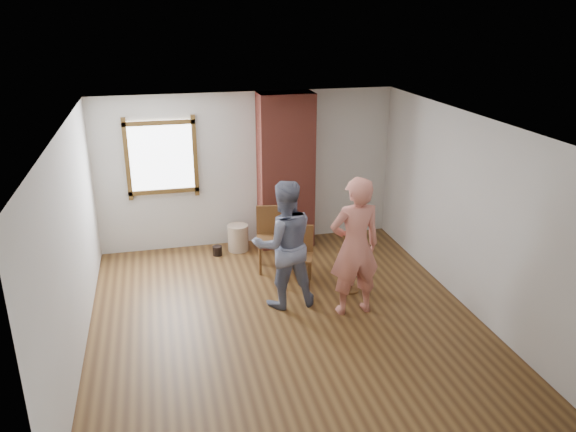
# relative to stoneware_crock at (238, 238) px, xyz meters

# --- Properties ---
(ground) EXTENTS (5.50, 5.50, 0.00)m
(ground) POSITION_rel_stoneware_crock_xyz_m (0.25, -2.40, -0.22)
(ground) COLOR brown
(ground) RESTS_ON ground
(room_shell) EXTENTS (5.04, 5.52, 2.62)m
(room_shell) POSITION_rel_stoneware_crock_xyz_m (0.19, -1.79, 1.59)
(room_shell) COLOR silver
(room_shell) RESTS_ON ground
(brick_chimney) EXTENTS (0.90, 0.50, 2.60)m
(brick_chimney) POSITION_rel_stoneware_crock_xyz_m (0.85, 0.10, 1.08)
(brick_chimney) COLOR #9E4638
(brick_chimney) RESTS_ON ground
(stoneware_crock) EXTENTS (0.44, 0.44, 0.45)m
(stoneware_crock) POSITION_rel_stoneware_crock_xyz_m (0.00, 0.00, 0.00)
(stoneware_crock) COLOR tan
(stoneware_crock) RESTS_ON ground
(dark_pot) EXTENTS (0.17, 0.17, 0.16)m
(dark_pot) POSITION_rel_stoneware_crock_xyz_m (-0.37, -0.13, -0.15)
(dark_pot) COLOR black
(dark_pot) RESTS_ON ground
(dining_chair_left) EXTENTS (0.53, 0.53, 0.98)m
(dining_chair_left) POSITION_rel_stoneware_crock_xyz_m (0.41, -0.78, 0.33)
(dining_chair_left) COLOR brown
(dining_chair_left) RESTS_ON ground
(dining_chair_right) EXTENTS (0.52, 0.52, 0.88)m
(dining_chair_right) POSITION_rel_stoneware_crock_xyz_m (0.69, -1.40, 0.27)
(dining_chair_right) COLOR brown
(dining_chair_right) RESTS_ON ground
(side_table) EXTENTS (0.40, 0.40, 0.60)m
(side_table) POSITION_rel_stoneware_crock_xyz_m (1.35, -1.82, 0.18)
(side_table) COLOR brown
(side_table) RESTS_ON ground
(cake_plate) EXTENTS (0.18, 0.18, 0.01)m
(cake_plate) POSITION_rel_stoneware_crock_xyz_m (1.35, -1.82, 0.38)
(cake_plate) COLOR white
(cake_plate) RESTS_ON side_table
(cake_slice) EXTENTS (0.08, 0.07, 0.06)m
(cake_slice) POSITION_rel_stoneware_crock_xyz_m (1.36, -1.82, 0.41)
(cake_slice) COLOR white
(cake_slice) RESTS_ON cake_plate
(man) EXTENTS (0.89, 0.71, 1.78)m
(man) POSITION_rel_stoneware_crock_xyz_m (0.34, -1.97, 0.67)
(man) COLOR #151D3C
(man) RESTS_ON ground
(person_pink) EXTENTS (0.71, 0.48, 1.90)m
(person_pink) POSITION_rel_stoneware_crock_xyz_m (1.19, -2.39, 0.72)
(person_pink) COLOR #D97D6C
(person_pink) RESTS_ON ground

